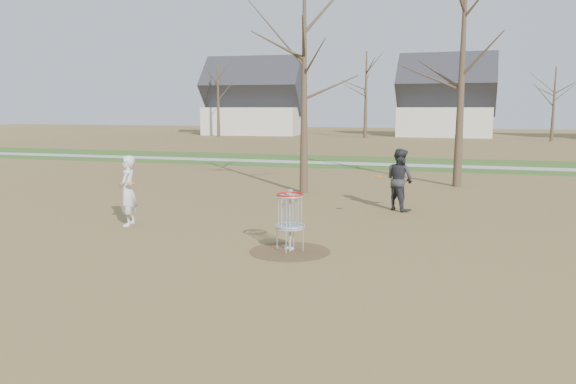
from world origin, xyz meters
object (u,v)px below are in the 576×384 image
at_px(player_throwing, 400,180).
at_px(disc_golf_basket, 290,211).
at_px(player_standing, 128,191).
at_px(disc_grounded, 289,248).

relative_size(player_throwing, disc_golf_basket, 1.43).
bearing_deg(player_throwing, disc_golf_basket, 112.85).
bearing_deg(player_standing, disc_golf_basket, 58.22).
bearing_deg(disc_grounded, player_standing, 165.88).
distance_m(player_standing, player_throwing, 8.10).
height_order(player_standing, player_throwing, player_throwing).
distance_m(disc_grounded, disc_golf_basket, 0.92).
bearing_deg(disc_golf_basket, disc_grounded, 111.54).
distance_m(player_standing, disc_golf_basket, 5.19).
xyz_separation_m(disc_grounded, disc_golf_basket, (0.08, -0.19, 0.89)).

